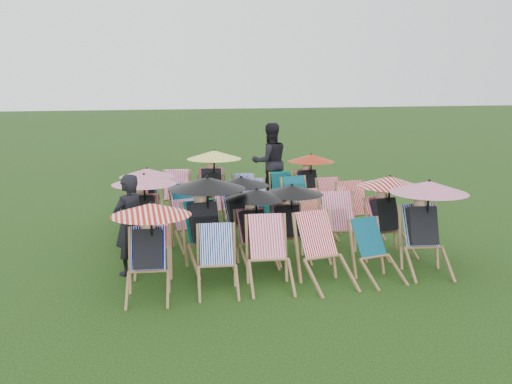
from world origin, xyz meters
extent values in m
plane|color=black|center=(0.00, 0.00, 0.00)|extent=(100.00, 100.00, 0.00)
cube|color=#070BA3|center=(-2.07, -1.95, 0.63)|extent=(0.52, 0.41, 0.57)
cube|color=black|center=(-2.07, -2.00, 0.63)|extent=(0.45, 0.46, 0.59)
sphere|color=tan|center=(-2.06, -1.90, 0.94)|extent=(0.21, 0.21, 0.21)
cylinder|color=black|center=(-2.02, -2.05, 0.89)|extent=(0.03, 0.03, 0.70)
cone|color=red|center=(-2.02, -2.05, 1.21)|extent=(1.09, 1.09, 0.17)
cube|color=#072896|center=(-1.11, -1.95, 0.62)|extent=(0.51, 0.40, 0.56)
cube|color=#F03068|center=(-0.35, -1.93, 0.68)|extent=(0.55, 0.44, 0.61)
cube|color=red|center=(0.38, -2.04, 0.70)|extent=(0.58, 0.47, 0.63)
cube|color=#09623C|center=(1.20, -2.08, 0.60)|extent=(0.51, 0.42, 0.54)
cube|color=#082BAF|center=(2.15, -1.94, 0.69)|extent=(0.58, 0.47, 0.62)
cube|color=black|center=(2.14, -1.99, 0.69)|extent=(0.50, 0.52, 0.65)
sphere|color=tan|center=(2.16, -1.88, 1.03)|extent=(0.23, 0.23, 0.23)
cylinder|color=black|center=(2.20, -2.04, 0.98)|extent=(0.03, 0.03, 0.76)
cone|color=pink|center=(2.20, -2.04, 1.32)|extent=(1.19, 1.19, 0.18)
cube|color=red|center=(-1.93, -0.84, 0.63)|extent=(0.51, 0.40, 0.57)
cube|color=#0A7141|center=(-1.14, -0.87, 0.70)|extent=(0.58, 0.47, 0.63)
cube|color=black|center=(-1.13, -0.92, 0.70)|extent=(0.51, 0.52, 0.66)
sphere|color=tan|center=(-1.15, -0.81, 1.04)|extent=(0.23, 0.23, 0.23)
cylinder|color=black|center=(-1.06, -0.95, 0.99)|extent=(0.03, 0.03, 0.77)
cone|color=black|center=(-1.06, -0.95, 1.34)|extent=(1.21, 1.21, 0.19)
cube|color=#DA2B6D|center=(-0.34, -0.93, 0.59)|extent=(0.47, 0.36, 0.53)
cube|color=black|center=(-0.33, -0.97, 0.59)|extent=(0.40, 0.41, 0.56)
sphere|color=tan|center=(-0.34, -0.88, 0.88)|extent=(0.20, 0.20, 0.20)
cylinder|color=black|center=(-0.27, -1.00, 0.84)|extent=(0.03, 0.03, 0.65)
cone|color=black|center=(-0.27, -1.00, 1.13)|extent=(1.02, 1.02, 0.16)
cube|color=#E52D75|center=(0.31, -0.80, 0.60)|extent=(0.47, 0.36, 0.54)
cube|color=black|center=(0.31, -0.84, 0.60)|extent=(0.40, 0.41, 0.57)
sphere|color=tan|center=(0.32, -0.75, 0.90)|extent=(0.20, 0.20, 0.20)
cylinder|color=black|center=(0.37, -0.88, 0.85)|extent=(0.03, 0.03, 0.66)
cone|color=black|center=(0.37, -0.88, 1.15)|extent=(1.04, 1.04, 0.16)
cube|color=#D12963|center=(1.24, -0.78, 0.71)|extent=(0.58, 0.46, 0.64)
cube|color=#EB2F61|center=(2.01, -0.93, 0.65)|extent=(0.53, 0.42, 0.58)
cube|color=black|center=(2.01, -0.98, 0.65)|extent=(0.46, 0.47, 0.61)
sphere|color=tan|center=(2.00, -0.87, 0.96)|extent=(0.21, 0.21, 0.21)
cylinder|color=black|center=(2.08, -1.01, 0.91)|extent=(0.03, 0.03, 0.71)
cone|color=red|center=(2.08, -1.01, 1.24)|extent=(1.12, 1.12, 0.17)
cube|color=red|center=(-2.02, 0.33, 0.65)|extent=(0.55, 0.45, 0.58)
cube|color=black|center=(-2.03, 0.28, 0.65)|extent=(0.48, 0.49, 0.61)
sphere|color=tan|center=(-2.01, 0.38, 0.97)|extent=(0.21, 0.21, 0.21)
cylinder|color=black|center=(-1.98, 0.23, 0.92)|extent=(0.03, 0.03, 0.71)
cone|color=pink|center=(-1.98, 0.23, 1.24)|extent=(1.12, 1.12, 0.17)
cube|color=#F83195|center=(-1.27, 0.27, 0.56)|extent=(0.48, 0.39, 0.51)
cube|color=#060D8C|center=(-0.32, 0.28, 0.59)|extent=(0.48, 0.38, 0.53)
cube|color=black|center=(-0.31, 0.24, 0.59)|extent=(0.42, 0.43, 0.56)
sphere|color=tan|center=(-0.32, 0.33, 0.88)|extent=(0.20, 0.20, 0.20)
cylinder|color=black|center=(-0.25, 0.21, 0.84)|extent=(0.03, 0.03, 0.65)
cone|color=black|center=(-0.25, 0.21, 1.13)|extent=(1.02, 1.02, 0.16)
cube|color=#0A7239|center=(0.32, 0.24, 0.56)|extent=(0.46, 0.36, 0.50)
cube|color=red|center=(1.13, 0.33, 0.61)|extent=(0.51, 0.41, 0.55)
cube|color=#EC0809|center=(2.00, 0.29, 0.69)|extent=(0.55, 0.43, 0.62)
cube|color=#096430|center=(-1.91, 1.48, 0.61)|extent=(0.48, 0.37, 0.55)
cube|color=black|center=(-1.91, 1.43, 0.61)|extent=(0.41, 0.42, 0.58)
sphere|color=tan|center=(-1.90, 1.53, 0.91)|extent=(0.20, 0.20, 0.20)
cylinder|color=black|center=(-1.85, 1.39, 0.87)|extent=(0.03, 0.03, 0.67)
cone|color=pink|center=(-1.85, 1.39, 1.17)|extent=(1.06, 1.06, 0.16)
cube|color=#0A7242|center=(-1.14, 1.50, 0.61)|extent=(0.52, 0.42, 0.55)
cube|color=#DB2B98|center=(-0.28, 1.50, 0.60)|extent=(0.49, 0.39, 0.54)
cube|color=#081AA7|center=(0.34, 1.51, 0.63)|extent=(0.54, 0.44, 0.57)
cube|color=#0A6A2D|center=(1.20, 1.37, 0.66)|extent=(0.56, 0.45, 0.59)
cube|color=red|center=(1.96, 1.40, 0.62)|extent=(0.49, 0.37, 0.56)
cube|color=#072A96|center=(-2.00, 2.60, 0.61)|extent=(0.50, 0.39, 0.55)
cube|color=#FF337F|center=(-1.16, 2.59, 0.69)|extent=(0.58, 0.47, 0.62)
cube|color=#DC2C5E|center=(-0.37, 2.68, 0.69)|extent=(0.58, 0.46, 0.62)
cube|color=black|center=(-0.37, 2.63, 0.69)|extent=(0.50, 0.51, 0.65)
sphere|color=tan|center=(-0.36, 2.74, 1.03)|extent=(0.23, 0.23, 0.23)
cylinder|color=black|center=(-0.32, 2.58, 0.98)|extent=(0.03, 0.03, 0.76)
cone|color=#F1F30C|center=(-0.32, 2.58, 1.33)|extent=(1.20, 1.20, 0.18)
cube|color=#0817AE|center=(0.37, 2.63, 0.59)|extent=(0.46, 0.35, 0.53)
cube|color=#095F25|center=(1.23, 2.53, 0.60)|extent=(0.48, 0.37, 0.54)
cube|color=red|center=(1.85, 2.59, 0.62)|extent=(0.50, 0.39, 0.56)
cube|color=black|center=(1.86, 2.54, 0.62)|extent=(0.43, 0.44, 0.58)
sphere|color=tan|center=(1.85, 2.64, 0.92)|extent=(0.20, 0.20, 0.20)
cylinder|color=black|center=(1.92, 2.51, 0.88)|extent=(0.03, 0.03, 0.68)
cone|color=#AF220A|center=(1.92, 2.51, 1.19)|extent=(1.07, 1.07, 0.17)
imported|color=black|center=(-2.30, -1.10, 0.78)|extent=(0.67, 0.65, 1.55)
imported|color=black|center=(1.27, 3.68, 0.96)|extent=(0.99, 0.80, 1.92)
camera|label=1|loc=(-2.50, -9.71, 2.93)|focal=40.00mm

